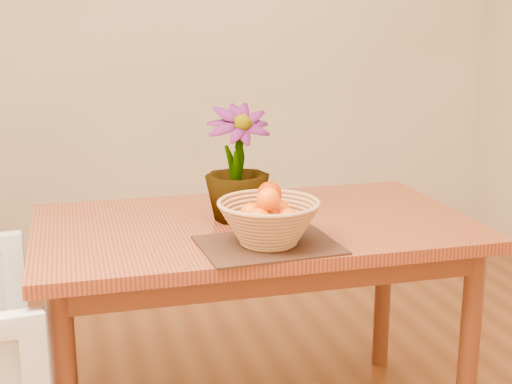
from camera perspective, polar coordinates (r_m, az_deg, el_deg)
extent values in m
cube|color=#FFE5C2|center=(4.13, -7.21, 13.27)|extent=(4.00, 0.02, 2.70)
cube|color=brown|center=(2.32, -0.14, -2.84)|extent=(1.40, 0.80, 0.04)
cube|color=#542613|center=(2.34, -0.14, -4.25)|extent=(1.28, 0.68, 0.08)
cylinder|color=#542613|center=(2.41, 16.64, -12.32)|extent=(0.06, 0.06, 0.71)
cylinder|color=#542613|center=(2.68, -15.07, -9.48)|extent=(0.06, 0.06, 0.71)
cylinder|color=#542613|center=(2.93, 10.14, -7.13)|extent=(0.06, 0.06, 0.71)
cube|color=#351C13|center=(2.07, 1.02, -4.26)|extent=(0.41, 0.32, 0.01)
cylinder|color=#BA794D|center=(2.07, 1.02, -4.08)|extent=(0.15, 0.15, 0.01)
sphere|color=#F46303|center=(2.05, 1.03, -2.05)|extent=(0.06, 0.06, 0.06)
sphere|color=#F46303|center=(2.10, 1.80, -1.50)|extent=(0.07, 0.07, 0.07)
sphere|color=#F46303|center=(2.07, -0.40, -1.75)|extent=(0.06, 0.06, 0.06)
sphere|color=#F46303|center=(2.00, 0.22, -2.29)|extent=(0.07, 0.07, 0.07)
sphere|color=#F46303|center=(2.02, 2.49, -2.20)|extent=(0.06, 0.06, 0.06)
sphere|color=#F46303|center=(2.06, 1.09, -0.13)|extent=(0.07, 0.07, 0.07)
sphere|color=#F46303|center=(2.00, 0.98, -0.61)|extent=(0.07, 0.07, 0.07)
sphere|color=#F46303|center=(2.06, 1.09, -0.13)|extent=(0.07, 0.07, 0.07)
imported|color=#143F12|center=(2.29, -1.51, 2.30)|extent=(0.21, 0.21, 0.37)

